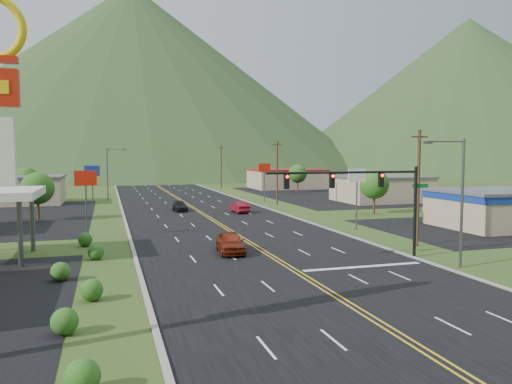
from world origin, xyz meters
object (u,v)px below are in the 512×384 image
object	(u,v)px
streetlight_west	(109,170)
car_dark_mid	(180,207)
car_red_far	(239,207)
streetlight_east	(458,194)
traffic_signal	(369,189)
car_red_near	(230,243)

from	to	relation	value
streetlight_west	car_dark_mid	bearing A→B (deg)	-64.91
car_dark_mid	car_red_far	bearing A→B (deg)	-29.76
car_dark_mid	streetlight_east	bearing A→B (deg)	-71.58
traffic_signal	car_dark_mid	bearing A→B (deg)	103.84
streetlight_east	traffic_signal	bearing A→B (deg)	139.61
car_red_near	car_red_far	distance (m)	27.61
traffic_signal	car_dark_mid	xyz separation A→B (m)	(-8.94, 36.31, -4.68)
streetlight_east	car_dark_mid	world-z (taller)	streetlight_east
traffic_signal	streetlight_east	world-z (taller)	streetlight_east
streetlight_east	car_red_far	bearing A→B (deg)	99.68
streetlight_west	car_dark_mid	distance (m)	22.21
traffic_signal	streetlight_east	distance (m)	6.17
streetlight_east	streetlight_west	bearing A→B (deg)	110.86
traffic_signal	streetlight_east	bearing A→B (deg)	-40.39
streetlight_west	car_red_far	xyz separation A→B (m)	(16.71, -23.93, -4.43)
car_red_near	car_dark_mid	distance (m)	30.74
car_dark_mid	car_red_near	bearing A→B (deg)	-90.76
car_red_near	streetlight_west	bearing A→B (deg)	105.45
streetlight_west	car_red_near	distance (m)	51.40
traffic_signal	streetlight_west	world-z (taller)	streetlight_west
traffic_signal	streetlight_west	distance (m)	58.88
car_red_near	car_red_far	size ratio (longest dim) A/B	1.09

